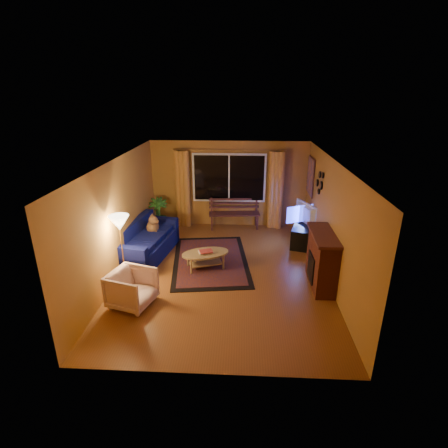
# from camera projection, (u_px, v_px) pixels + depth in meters

# --- Properties ---
(floor) EXTENTS (4.50, 6.00, 0.02)m
(floor) POSITION_uv_depth(u_px,v_px,m) (223.00, 273.00, 7.82)
(floor) COLOR brown
(floor) RESTS_ON ground
(ceiling) EXTENTS (4.50, 6.00, 0.02)m
(ceiling) POSITION_uv_depth(u_px,v_px,m) (223.00, 161.00, 6.92)
(ceiling) COLOR white
(ceiling) RESTS_ON ground
(wall_back) EXTENTS (4.50, 0.02, 2.50)m
(wall_back) POSITION_uv_depth(u_px,v_px,m) (229.00, 184.00, 10.18)
(wall_back) COLOR #B67C35
(wall_back) RESTS_ON ground
(wall_left) EXTENTS (0.02, 6.00, 2.50)m
(wall_left) POSITION_uv_depth(u_px,v_px,m) (118.00, 218.00, 7.49)
(wall_left) COLOR #B67C35
(wall_left) RESTS_ON ground
(wall_right) EXTENTS (0.02, 6.00, 2.50)m
(wall_right) POSITION_uv_depth(u_px,v_px,m) (332.00, 222.00, 7.25)
(wall_right) COLOR #B67C35
(wall_right) RESTS_ON ground
(window) EXTENTS (2.00, 0.02, 1.30)m
(window) POSITION_uv_depth(u_px,v_px,m) (229.00, 178.00, 10.04)
(window) COLOR black
(window) RESTS_ON wall_back
(curtain_rod) EXTENTS (3.20, 0.03, 0.03)m
(curtain_rod) POSITION_uv_depth(u_px,v_px,m) (229.00, 150.00, 9.71)
(curtain_rod) COLOR #BF8C3F
(curtain_rod) RESTS_ON wall_back
(curtain_left) EXTENTS (0.36, 0.36, 2.24)m
(curtain_left) POSITION_uv_depth(u_px,v_px,m) (183.00, 189.00, 10.17)
(curtain_left) COLOR gold
(curtain_left) RESTS_ON ground
(curtain_right) EXTENTS (0.36, 0.36, 2.24)m
(curtain_right) POSITION_uv_depth(u_px,v_px,m) (276.00, 191.00, 10.03)
(curtain_right) COLOR gold
(curtain_right) RESTS_ON ground
(bench) EXTENTS (1.51, 0.57, 0.44)m
(bench) POSITION_uv_depth(u_px,v_px,m) (234.00, 221.00, 10.28)
(bench) COLOR #411E1D
(bench) RESTS_ON ground
(potted_plant) EXTENTS (0.64, 0.64, 0.97)m
(potted_plant) POSITION_uv_depth(u_px,v_px,m) (158.00, 215.00, 9.98)
(potted_plant) COLOR #235B1E
(potted_plant) RESTS_ON ground
(sofa) EXTENTS (1.24, 2.22, 0.85)m
(sofa) POSITION_uv_depth(u_px,v_px,m) (146.00, 240.00, 8.43)
(sofa) COLOR #090D45
(sofa) RESTS_ON ground
(dog) EXTENTS (0.33, 0.43, 0.43)m
(dog) POSITION_uv_depth(u_px,v_px,m) (153.00, 225.00, 8.80)
(dog) COLOR brown
(dog) RESTS_ON sofa
(armchair) EXTENTS (0.88, 0.91, 0.77)m
(armchair) POSITION_uv_depth(u_px,v_px,m) (132.00, 287.00, 6.52)
(armchair) COLOR beige
(armchair) RESTS_ON ground
(floor_lamp) EXTENTS (0.30, 0.30, 1.55)m
(floor_lamp) POSITION_uv_depth(u_px,v_px,m) (123.00, 252.00, 7.04)
(floor_lamp) COLOR #BF8C3F
(floor_lamp) RESTS_ON ground
(rug) EXTENTS (2.07, 2.94, 0.02)m
(rug) POSITION_uv_depth(u_px,v_px,m) (210.00, 260.00, 8.36)
(rug) COLOR #6C2309
(rug) RESTS_ON ground
(coffee_table) EXTENTS (1.37, 1.37, 0.39)m
(coffee_table) POSITION_uv_depth(u_px,v_px,m) (205.00, 260.00, 7.95)
(coffee_table) COLOR #9D8152
(coffee_table) RESTS_ON ground
(tv_console) EXTENTS (0.75, 1.33, 0.53)m
(tv_console) POSITION_uv_depth(u_px,v_px,m) (302.00, 233.00, 9.28)
(tv_console) COLOR black
(tv_console) RESTS_ON ground
(television) EXTENTS (0.52, 0.94, 0.56)m
(television) POSITION_uv_depth(u_px,v_px,m) (304.00, 214.00, 9.08)
(television) COLOR black
(television) RESTS_ON tv_console
(fireplace) EXTENTS (0.40, 1.20, 1.10)m
(fireplace) POSITION_uv_depth(u_px,v_px,m) (322.00, 261.00, 7.14)
(fireplace) COLOR maroon
(fireplace) RESTS_ON ground
(mirror_cluster) EXTENTS (0.06, 0.60, 0.56)m
(mirror_cluster) POSITION_uv_depth(u_px,v_px,m) (319.00, 181.00, 8.27)
(mirror_cluster) COLOR black
(mirror_cluster) RESTS_ON wall_right
(painting) EXTENTS (0.04, 0.76, 0.96)m
(painting) POSITION_uv_depth(u_px,v_px,m) (311.00, 176.00, 9.40)
(painting) COLOR orange
(painting) RESTS_ON wall_right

